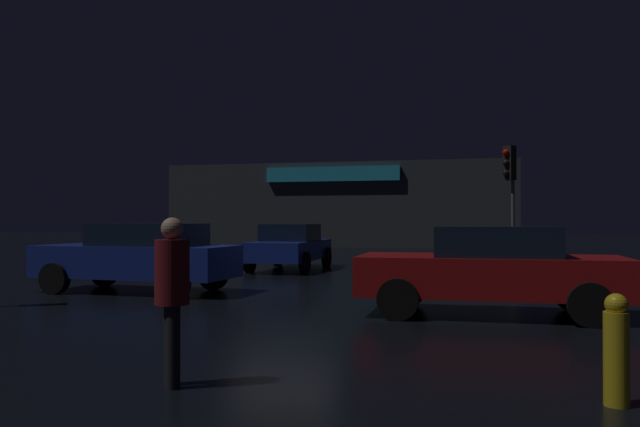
{
  "coord_description": "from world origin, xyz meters",
  "views": [
    {
      "loc": [
        4.54,
        -14.18,
        1.65
      ],
      "look_at": [
        -0.47,
        5.38,
        1.84
      ],
      "focal_mm": 36.09,
      "sensor_mm": 36.0,
      "label": 1
    }
  ],
  "objects_px": {
    "store_building": "(344,206)",
    "car_far": "(491,269)",
    "fire_hydrant": "(616,350)",
    "car_near": "(139,256)",
    "car_crossing": "(290,246)",
    "traffic_signal_main": "(510,176)",
    "pedestrian": "(172,288)"
  },
  "relations": [
    {
      "from": "car_far",
      "to": "fire_hydrant",
      "type": "distance_m",
      "value": 5.38
    },
    {
      "from": "store_building",
      "to": "car_far",
      "type": "distance_m",
      "value": 30.39
    },
    {
      "from": "traffic_signal_main",
      "to": "car_crossing",
      "type": "xyz_separation_m",
      "value": [
        -6.94,
        -0.13,
        -2.2
      ]
    },
    {
      "from": "fire_hydrant",
      "to": "car_far",
      "type": "bearing_deg",
      "value": 100.95
    },
    {
      "from": "traffic_signal_main",
      "to": "car_far",
      "type": "distance_m",
      "value": 9.2
    },
    {
      "from": "car_far",
      "to": "fire_hydrant",
      "type": "relative_size",
      "value": 4.51
    },
    {
      "from": "car_near",
      "to": "pedestrian",
      "type": "height_order",
      "value": "pedestrian"
    },
    {
      "from": "store_building",
      "to": "car_far",
      "type": "height_order",
      "value": "store_building"
    },
    {
      "from": "store_building",
      "to": "fire_hydrant",
      "type": "bearing_deg",
      "value": -73.96
    },
    {
      "from": "car_near",
      "to": "car_crossing",
      "type": "bearing_deg",
      "value": 78.72
    },
    {
      "from": "car_near",
      "to": "fire_hydrant",
      "type": "height_order",
      "value": "car_near"
    },
    {
      "from": "car_crossing",
      "to": "pedestrian",
      "type": "relative_size",
      "value": 2.7
    },
    {
      "from": "store_building",
      "to": "pedestrian",
      "type": "distance_m",
      "value": 35.19
    },
    {
      "from": "traffic_signal_main",
      "to": "fire_hydrant",
      "type": "height_order",
      "value": "traffic_signal_main"
    },
    {
      "from": "car_far",
      "to": "pedestrian",
      "type": "relative_size",
      "value": 2.69
    },
    {
      "from": "store_building",
      "to": "fire_hydrant",
      "type": "height_order",
      "value": "store_building"
    },
    {
      "from": "car_near",
      "to": "car_crossing",
      "type": "distance_m",
      "value": 7.25
    },
    {
      "from": "car_crossing",
      "to": "traffic_signal_main",
      "type": "bearing_deg",
      "value": 1.03
    },
    {
      "from": "pedestrian",
      "to": "car_crossing",
      "type": "bearing_deg",
      "value": 102.47
    },
    {
      "from": "store_building",
      "to": "pedestrian",
      "type": "bearing_deg",
      "value": -80.59
    },
    {
      "from": "car_near",
      "to": "pedestrian",
      "type": "relative_size",
      "value": 2.75
    },
    {
      "from": "car_near",
      "to": "car_crossing",
      "type": "relative_size",
      "value": 1.02
    },
    {
      "from": "store_building",
      "to": "traffic_signal_main",
      "type": "xyz_separation_m",
      "value": [
        9.49,
        -20.11,
        0.42
      ]
    },
    {
      "from": "traffic_signal_main",
      "to": "car_crossing",
      "type": "bearing_deg",
      "value": -178.97
    },
    {
      "from": "fire_hydrant",
      "to": "car_crossing",
      "type": "bearing_deg",
      "value": 117.46
    },
    {
      "from": "pedestrian",
      "to": "store_building",
      "type": "bearing_deg",
      "value": 99.41
    },
    {
      "from": "car_near",
      "to": "car_far",
      "type": "xyz_separation_m",
      "value": [
        7.71,
        -1.68,
        -0.03
      ]
    },
    {
      "from": "pedestrian",
      "to": "car_near",
      "type": "bearing_deg",
      "value": 122.19
    },
    {
      "from": "store_building",
      "to": "traffic_signal_main",
      "type": "height_order",
      "value": "store_building"
    },
    {
      "from": "store_building",
      "to": "car_crossing",
      "type": "distance_m",
      "value": 20.47
    },
    {
      "from": "pedestrian",
      "to": "traffic_signal_main",
      "type": "bearing_deg",
      "value": 75.59
    },
    {
      "from": "car_near",
      "to": "fire_hydrant",
      "type": "distance_m",
      "value": 11.16
    }
  ]
}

